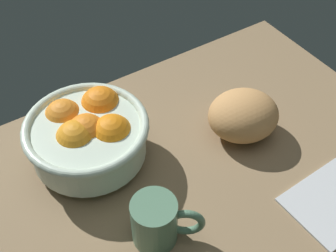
{
  "coord_description": "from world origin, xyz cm",
  "views": [
    {
      "loc": [
        33.48,
        34.54,
        63.69
      ],
      "look_at": [
        3.96,
        -11.82,
        5.0
      ],
      "focal_mm": 47.73,
      "sensor_mm": 36.0,
      "label": 1
    }
  ],
  "objects": [
    {
      "name": "ground_plane",
      "position": [
        0.0,
        0.0,
        -1.5
      ],
      "size": [
        77.17,
        66.85,
        3.0
      ],
      "primitive_type": "cube",
      "color": "#856C4C"
    },
    {
      "name": "mug",
      "position": [
        15.71,
        3.56,
        4.32
      ],
      "size": [
        10.33,
        8.46,
        8.65
      ],
      "color": "#537D61",
      "rests_on": "ground"
    },
    {
      "name": "bread_loaf",
      "position": [
        -9.62,
        -7.05,
        4.43
      ],
      "size": [
        16.43,
        15.46,
        8.86
      ],
      "primitive_type": "ellipsoid",
      "rotation": [
        0.0,
        0.0,
        5.96
      ],
      "color": "tan",
      "rests_on": "ground"
    },
    {
      "name": "fruit_bowl",
      "position": [
        17.15,
        -17.07,
        5.96
      ],
      "size": [
        21.79,
        21.79,
        10.53
      ],
      "color": "silver",
      "rests_on": "ground"
    },
    {
      "name": "napkin_folded",
      "position": [
        -12.51,
        14.09,
        0.4
      ],
      "size": [
        15.9,
        12.87,
        0.81
      ],
      "primitive_type": "cube",
      "rotation": [
        0.0,
        0.0,
        0.05
      ],
      "color": "silver",
      "rests_on": "ground"
    }
  ]
}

